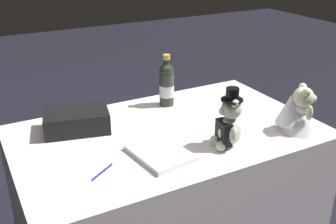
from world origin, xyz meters
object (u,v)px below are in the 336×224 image
champagne_bottle (167,84)px  gift_case_black (77,121)px  teddy_bear_groom (229,124)px  guestbook (160,153)px  teddy_bear_bride (298,112)px  signing_pen (101,173)px

champagne_bottle → gift_case_black: (0.53, 0.07, -0.07)m
gift_case_black → teddy_bear_groom: bearing=139.0°
gift_case_black → guestbook: bearing=120.5°
gift_case_black → teddy_bear_bride: bearing=151.5°
teddy_bear_groom → teddy_bear_bride: 0.39m
signing_pen → guestbook: bearing=-176.8°
teddy_bear_bride → teddy_bear_groom: bearing=-4.3°
guestbook → signing_pen: bearing=-4.3°
champagne_bottle → guestbook: 0.58m
teddy_bear_groom → champagne_bottle: 0.55m
signing_pen → teddy_bear_groom: bearing=174.8°
gift_case_black → guestbook: 0.48m
champagne_bottle → signing_pen: size_ratio=2.40×
teddy_bear_bride → signing_pen: teddy_bear_bride is taller
teddy_bear_groom → signing_pen: bearing=-5.2°
teddy_bear_groom → gift_case_black: 0.73m
teddy_bear_bride → gift_case_black: 1.07m
teddy_bear_groom → guestbook: teddy_bear_groom is taller
champagne_bottle → signing_pen: bearing=41.6°
teddy_bear_bride → signing_pen: (0.97, -0.08, -0.09)m
teddy_bear_groom → teddy_bear_bride: size_ratio=1.19×
champagne_bottle → guestbook: (0.29, 0.48, -0.11)m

